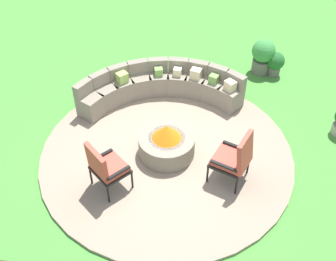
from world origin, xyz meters
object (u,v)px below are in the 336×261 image
object	(u,v)px
curved_stone_bench	(160,87)
potted_plant_2	(263,55)
lounge_chair_front_right	(235,157)
fire_pit	(167,143)
lounge_chair_front_left	(105,166)
potted_plant_0	(275,63)

from	to	relation	value
curved_stone_bench	potted_plant_2	xyz separation A→B (m)	(2.21, 1.42, 0.08)
lounge_chair_front_right	potted_plant_2	distance (m)	3.59
fire_pit	curved_stone_bench	distance (m)	1.66
curved_stone_bench	lounge_chair_front_left	size ratio (longest dim) A/B	3.31
lounge_chair_front_right	fire_pit	bearing A→B (deg)	90.33
lounge_chair_front_left	curved_stone_bench	bearing A→B (deg)	120.40
curved_stone_bench	potted_plant_0	distance (m)	2.84
fire_pit	potted_plant_2	size ratio (longest dim) A/B	1.25
lounge_chair_front_left	potted_plant_2	bearing A→B (deg)	97.93
fire_pit	lounge_chair_front_right	size ratio (longest dim) A/B	0.99
curved_stone_bench	potted_plant_2	size ratio (longest dim) A/B	4.09
fire_pit	curved_stone_bench	world-z (taller)	curved_stone_bench
potted_plant_2	lounge_chair_front_right	bearing A→B (deg)	-100.02
curved_stone_bench	potted_plant_0	size ratio (longest dim) A/B	5.89
fire_pit	curved_stone_bench	bearing A→B (deg)	102.05
potted_plant_0	lounge_chair_front_left	bearing A→B (deg)	-127.98
curved_stone_bench	potted_plant_2	bearing A→B (deg)	32.72
fire_pit	lounge_chair_front_left	world-z (taller)	lounge_chair_front_left
curved_stone_bench	fire_pit	bearing A→B (deg)	-77.95
lounge_chair_front_left	lounge_chair_front_right	size ratio (longest dim) A/B	0.98
lounge_chair_front_left	potted_plant_2	xyz separation A→B (m)	(2.76, 4.01, -0.15)
fire_pit	potted_plant_2	bearing A→B (deg)	58.51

